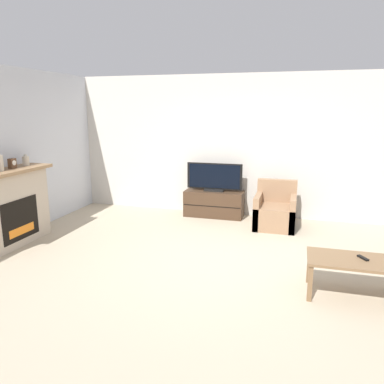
# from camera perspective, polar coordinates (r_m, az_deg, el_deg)

# --- Properties ---
(ground_plane) EXTENTS (24.00, 24.00, 0.00)m
(ground_plane) POSITION_cam_1_polar(r_m,az_deg,el_deg) (5.19, 3.82, -10.75)
(ground_plane) COLOR tan
(wall_back) EXTENTS (12.00, 0.06, 2.70)m
(wall_back) POSITION_cam_1_polar(r_m,az_deg,el_deg) (7.28, 8.22, 6.91)
(wall_back) COLOR beige
(wall_back) RESTS_ON ground
(wall_left) EXTENTS (0.06, 12.00, 2.70)m
(wall_left) POSITION_cam_1_polar(r_m,az_deg,el_deg) (6.44, -27.22, 4.93)
(wall_left) COLOR silver
(wall_left) RESTS_ON ground
(fireplace) EXTENTS (0.51, 1.48, 1.17)m
(fireplace) POSITION_cam_1_polar(r_m,az_deg,el_deg) (6.28, -26.16, -2.16)
(fireplace) COLOR #B7A893
(fireplace) RESTS_ON ground
(mantel_vase_right) EXTENTS (0.10, 0.10, 0.18)m
(mantel_vase_right) POSITION_cam_1_polar(r_m,az_deg,el_deg) (6.48, -24.00, 4.42)
(mantel_vase_right) COLOR beige
(mantel_vase_right) RESTS_ON fireplace
(mantel_clock) EXTENTS (0.08, 0.11, 0.15)m
(mantel_clock) POSITION_cam_1_polar(r_m,az_deg,el_deg) (6.26, -25.71, 3.95)
(mantel_clock) COLOR brown
(mantel_clock) RESTS_ON fireplace
(tv_stand) EXTENTS (1.13, 0.45, 0.50)m
(tv_stand) POSITION_cam_1_polar(r_m,az_deg,el_deg) (7.28, 3.37, -1.77)
(tv_stand) COLOR #422D1E
(tv_stand) RESTS_ON ground
(tv) EXTENTS (1.07, 0.18, 0.54)m
(tv) POSITION_cam_1_polar(r_m,az_deg,el_deg) (7.18, 3.42, 2.11)
(tv) COLOR black
(tv) RESTS_ON tv_stand
(armchair) EXTENTS (0.70, 0.76, 0.80)m
(armchair) POSITION_cam_1_polar(r_m,az_deg,el_deg) (6.77, 12.56, -2.99)
(armchair) COLOR #937051
(armchair) RESTS_ON ground
(coffee_table) EXTENTS (0.96, 0.55, 0.44)m
(coffee_table) POSITION_cam_1_polar(r_m,az_deg,el_deg) (4.54, 23.24, -10.09)
(coffee_table) COLOR brown
(coffee_table) RESTS_ON ground
(remote) EXTENTS (0.11, 0.15, 0.02)m
(remote) POSITION_cam_1_polar(r_m,az_deg,el_deg) (4.57, 24.61, -9.11)
(remote) COLOR black
(remote) RESTS_ON coffee_table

